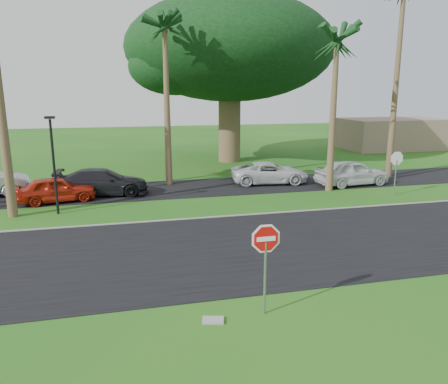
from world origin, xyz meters
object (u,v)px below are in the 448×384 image
car_dark (103,182)px  car_minivan (270,173)px  car_red (56,190)px  car_pickup (352,173)px  stop_sign_near (266,251)px  stop_sign_far (396,164)px

car_dark → car_minivan: 10.25m
car_red → car_pickup: size_ratio=0.86×
car_red → car_dark: car_dark is taller
stop_sign_near → stop_sign_far: size_ratio=1.00×
car_dark → car_red: bearing=120.6°
stop_sign_far → car_dark: size_ratio=0.52×
stop_sign_near → car_red: 15.49m
stop_sign_far → car_red: size_ratio=0.66×
car_dark → car_minivan: car_dark is taller
stop_sign_near → car_red: size_ratio=0.66×
car_red → car_pickup: 17.34m
car_red → stop_sign_far: bearing=-110.1°
stop_sign_far → car_minivan: stop_sign_far is taller
stop_sign_far → car_pickup: size_ratio=0.56×
stop_sign_near → car_minivan: stop_sign_near is taller
car_dark → car_pickup: 15.03m
stop_sign_far → car_red: (-18.31, 2.87, -1.09)m
car_minivan → stop_sign_far: bearing=-122.1°
car_dark → car_minivan: (10.23, 0.72, -0.07)m
stop_sign_near → car_red: (-6.81, 13.87, -1.09)m
stop_sign_far → car_red: 18.57m
stop_sign_near → car_minivan: (5.76, 15.69, -1.10)m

